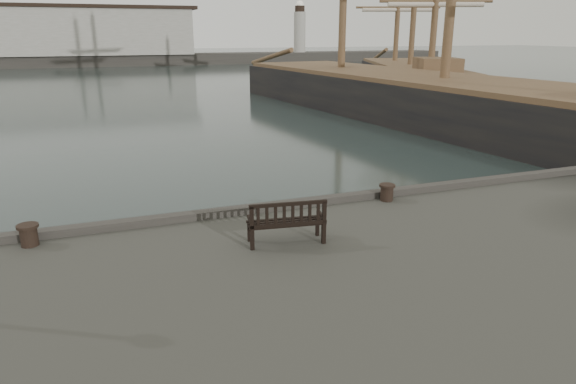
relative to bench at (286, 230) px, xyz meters
name	(u,v)px	position (x,y,z in m)	size (l,w,h in m)	color
ground	(250,267)	(-0.16, 2.27, -1.86)	(400.00, 400.00, 0.00)	black
breakwater	(82,42)	(-4.72, 94.27, 2.44)	(140.00, 9.50, 12.20)	#383530
bench	(286,230)	(0.00, 0.00, 0.00)	(1.69, 0.78, 0.94)	black
bollard_left	(29,235)	(-5.10, 1.75, -0.07)	(0.44, 0.44, 0.46)	black
bollard_right	(387,192)	(3.50, 1.77, -0.08)	(0.42, 0.42, 0.45)	black
tall_ship_main	(441,110)	(18.36, 19.41, -1.02)	(14.07, 45.82, 33.82)	black
tall_ship_far	(409,83)	(27.60, 37.44, -1.06)	(15.55, 28.65, 24.27)	black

